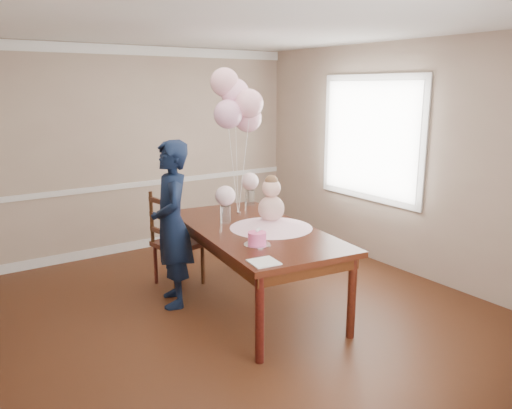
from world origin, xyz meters
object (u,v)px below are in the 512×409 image
(dining_table_top, at_px, (254,231))
(birthday_cake, at_px, (257,238))
(dining_chair_seat, at_px, (178,244))
(woman, at_px, (172,224))

(dining_table_top, height_order, birthday_cake, birthday_cake)
(birthday_cake, bearing_deg, dining_chair_seat, 94.18)
(woman, bearing_deg, dining_table_top, 70.62)
(dining_table_top, distance_m, woman, 0.82)
(dining_chair_seat, distance_m, woman, 0.63)
(woman, bearing_deg, birthday_cake, 39.57)
(birthday_cake, distance_m, woman, 1.03)
(dining_table_top, distance_m, dining_chair_seat, 1.07)
(dining_chair_seat, bearing_deg, dining_table_top, -77.67)
(dining_table_top, relative_size, birthday_cake, 13.33)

